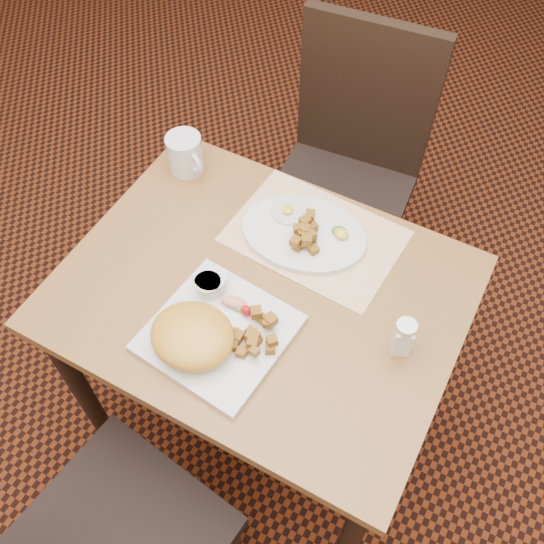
{
  "coord_description": "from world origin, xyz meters",
  "views": [
    {
      "loc": [
        0.39,
        -0.66,
        1.9
      ],
      "look_at": [
        0.02,
        0.01,
        0.82
      ],
      "focal_mm": 40.0,
      "sensor_mm": 36.0,
      "label": 1
    }
  ],
  "objects": [
    {
      "name": "home_fries_sq",
      "position": [
        0.06,
        -0.13,
        0.78
      ],
      "size": [
        0.1,
        0.12,
        0.04
      ],
      "color": "#976218",
      "rests_on": "plate_square"
    },
    {
      "name": "plate_oval",
      "position": [
        0.02,
        0.18,
        0.76
      ],
      "size": [
        0.33,
        0.27,
        0.02
      ],
      "primitive_type": null,
      "rotation": [
        0.0,
        0.0,
        0.14
      ],
      "color": "silver",
      "rests_on": "placemat"
    },
    {
      "name": "plate_square",
      "position": [
        -0.02,
        -0.15,
        0.76
      ],
      "size": [
        0.31,
        0.31,
        0.02
      ],
      "primitive_type": "cube",
      "rotation": [
        0.0,
        0.0,
        -0.1
      ],
      "color": "silver",
      "rests_on": "table"
    },
    {
      "name": "garnish_sq",
      "position": [
        -0.02,
        -0.07,
        0.78
      ],
      "size": [
        0.08,
        0.04,
        0.03
      ],
      "color": "#387223",
      "rests_on": "plate_square"
    },
    {
      "name": "table",
      "position": [
        0.0,
        0.0,
        0.64
      ],
      "size": [
        0.9,
        0.7,
        0.75
      ],
      "color": "#99622F",
      "rests_on": "ground"
    },
    {
      "name": "hollandaise_mound",
      "position": [
        -0.05,
        -0.2,
        0.8
      ],
      "size": [
        0.19,
        0.16,
        0.07
      ],
      "color": "gold",
      "rests_on": "plate_square"
    },
    {
      "name": "garnish_ov",
      "position": [
        0.1,
        0.22,
        0.78
      ],
      "size": [
        0.05,
        0.04,
        0.02
      ],
      "color": "#387223",
      "rests_on": "plate_oval"
    },
    {
      "name": "salt_shaker",
      "position": [
        0.33,
        0.01,
        0.8
      ],
      "size": [
        0.06,
        0.06,
        0.1
      ],
      "color": "white",
      "rests_on": "table"
    },
    {
      "name": "home_fries_ov",
      "position": [
        0.03,
        0.17,
        0.79
      ],
      "size": [
        0.08,
        0.11,
        0.04
      ],
      "color": "#976218",
      "rests_on": "plate_oval"
    },
    {
      "name": "chair_far",
      "position": [
        -0.06,
        0.67,
        0.54
      ],
      "size": [
        0.46,
        0.47,
        0.97
      ],
      "rotation": [
        0.0,
        0.0,
        3.23
      ],
      "color": "black",
      "rests_on": "ground"
    },
    {
      "name": "placemat",
      "position": [
        0.04,
        0.2,
        0.75
      ],
      "size": [
        0.42,
        0.3,
        0.0
      ],
      "primitive_type": "cube",
      "rotation": [
        0.0,
        0.0,
        -0.06
      ],
      "color": "white",
      "rests_on": "table"
    },
    {
      "name": "coffee_mug",
      "position": [
        -0.36,
        0.24,
        0.8
      ],
      "size": [
        0.12,
        0.09,
        0.1
      ],
      "color": "silver",
      "rests_on": "table"
    },
    {
      "name": "ground",
      "position": [
        0.0,
        0.0,
        0.0
      ],
      "size": [
        8.0,
        8.0,
        0.0
      ],
      "primitive_type": "plane",
      "color": "black",
      "rests_on": "ground"
    },
    {
      "name": "ramekin",
      "position": [
        -0.09,
        -0.06,
        0.79
      ],
      "size": [
        0.07,
        0.08,
        0.04
      ],
      "color": "silver",
      "rests_on": "plate_square"
    },
    {
      "name": "fried_egg",
      "position": [
        -0.04,
        0.23,
        0.77
      ],
      "size": [
        0.1,
        0.1,
        0.02
      ],
      "color": "white",
      "rests_on": "plate_oval"
    }
  ]
}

